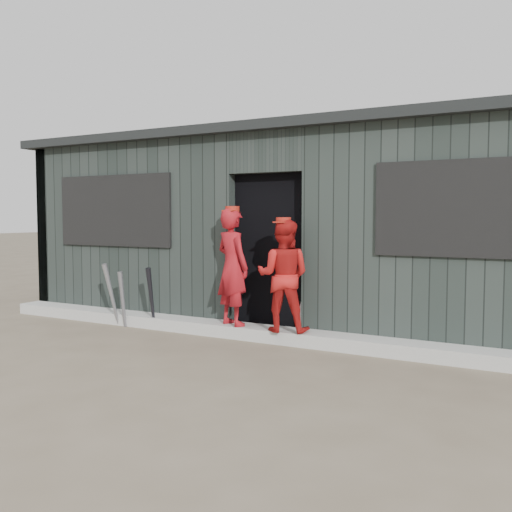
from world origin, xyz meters
The scene contains 9 objects.
ground centered at (0.00, 0.00, 0.00)m, with size 80.00×80.00×0.00m, color brown.
curb centered at (0.00, 1.82, 0.07)m, with size 8.00×0.36×0.15m, color #A7A7A2.
bat_left centered at (-2.07, 1.55, 0.43)m, with size 0.07×0.07×0.86m, color gray.
bat_mid centered at (-1.90, 1.58, 0.37)m, with size 0.07×0.07×0.74m, color gray.
bat_right centered at (-1.46, 1.64, 0.41)m, with size 0.07×0.07×0.82m, color black.
player_red_left centered at (-0.31, 1.77, 0.86)m, with size 0.52×0.34×1.42m, color maroon.
player_red_right centered at (0.40, 1.72, 0.79)m, with size 0.62×0.49×1.28m, color #B51816.
player_grey_back centered at (0.61, 2.22, 0.71)m, with size 0.69×0.45×1.42m, color #ABABAB.
dugout centered at (0.00, 3.50, 1.29)m, with size 8.30×3.30×2.62m.
Camera 1 is at (3.27, -4.10, 1.47)m, focal length 40.00 mm.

